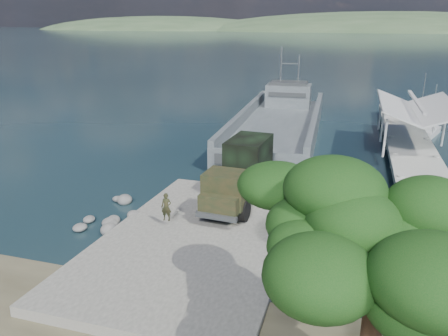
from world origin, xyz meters
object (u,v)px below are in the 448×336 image
at_px(sailboat_far, 420,116).
at_px(military_truck, 242,173).
at_px(pier, 412,143).
at_px(soldier, 167,213).
at_px(sailboat_near, 429,132).
at_px(overhang_tree, 364,229).
at_px(landing_craft, 278,129).

bearing_deg(sailboat_far, military_truck, -97.12).
distance_m(pier, soldier, 24.64).
relative_size(pier, sailboat_near, 7.71).
distance_m(sailboat_far, overhang_tree, 48.30).
relative_size(sailboat_near, sailboat_far, 0.96).
relative_size(soldier, sailboat_far, 0.28).
bearing_deg(landing_craft, overhang_tree, -78.83).
xyz_separation_m(landing_craft, soldier, (-2.24, -24.85, 0.54)).
bearing_deg(landing_craft, sailboat_far, 38.71).
distance_m(soldier, overhang_tree, 14.27).
bearing_deg(sailboat_far, overhang_tree, -82.41).
height_order(landing_craft, overhang_tree, landing_craft).
xyz_separation_m(sailboat_near, sailboat_far, (0.00, 8.89, 0.01)).
bearing_deg(sailboat_near, landing_craft, -142.68).
distance_m(landing_craft, sailboat_near, 16.63).
bearing_deg(pier, military_truck, -129.78).
height_order(landing_craft, sailboat_near, landing_craft).
xyz_separation_m(sailboat_far, overhang_tree, (-7.65, -47.36, 5.63)).
relative_size(soldier, sailboat_near, 0.29).
xyz_separation_m(military_truck, soldier, (-3.16, -5.09, -1.11)).
height_order(military_truck, sailboat_far, sailboat_far).
relative_size(military_truck, sailboat_far, 1.44).
bearing_deg(military_truck, sailboat_near, 62.99).
distance_m(military_truck, soldier, 6.09).
distance_m(landing_craft, military_truck, 19.85).
height_order(pier, sailboat_far, sailboat_far).
relative_size(pier, military_truck, 5.13).
xyz_separation_m(pier, sailboat_near, (2.96, 10.43, -1.30)).
relative_size(pier, landing_craft, 1.35).
distance_m(soldier, sailboat_far, 42.80).
bearing_deg(sailboat_near, military_truck, -101.35).
xyz_separation_m(pier, military_truck, (-11.96, -14.37, 0.84)).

